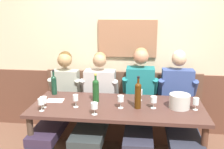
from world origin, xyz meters
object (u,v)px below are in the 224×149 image
Objects in this scene: person_right_seat at (180,108)px; wine_bottle_clear_water at (54,84)px; wine_glass_center_front at (154,100)px; wine_glass_by_bottle at (121,99)px; wine_bottle_amber_mid at (96,90)px; wine_bottle_green_tall at (138,95)px; person_center_left_seat at (59,103)px; wine_glass_left_end at (140,93)px; wine_glass_mid_right at (76,98)px; wall_bench at (122,118)px; wine_glass_mid_left at (94,106)px; dining_table at (117,112)px; person_center_right_seat at (139,103)px; ice_bucket at (180,101)px; person_left_seat at (96,105)px; wine_glass_near_bucket at (41,102)px; wine_glass_center_rear at (43,100)px; wine_glass_right_end at (196,102)px.

person_right_seat reaches higher than wine_bottle_clear_water.
wine_glass_by_bottle is at bearing -174.03° from wine_glass_center_front.
wine_bottle_amber_mid is 0.54m from wine_bottle_green_tall.
person_center_left_seat is 8.88× the size of wine_glass_center_front.
wine_glass_left_end is 0.93× the size of wine_glass_mid_right.
wall_bench is 1.14m from wine_glass_mid_left.
wine_glass_left_end reaches higher than wine_glass_mid_left.
dining_table is 5.35× the size of wine_bottle_green_tall.
wine_bottle_amber_mid is at bearing 98.11° from wine_glass_mid_left.
wine_bottle_amber_mid is at bearing 45.58° from wine_glass_mid_right.
wine_glass_center_front is 0.95× the size of wine_glass_by_bottle.
person_center_right_seat is 0.88m from wine_glass_mid_right.
wine_bottle_amber_mid is at bearing -115.13° from wall_bench.
ice_bucket is at bearing 5.58° from wine_glass_mid_right.
person_left_seat is at bearing 168.73° from wine_glass_left_end.
wine_glass_mid_right is at bearing -110.17° from person_left_seat.
wine_glass_by_bottle reaches higher than wine_glass_center_front.
wine_glass_center_front reaches higher than dining_table.
wine_bottle_amber_mid is (-0.99, 0.09, 0.07)m from ice_bucket.
wine_glass_near_bucket is (-0.83, -0.94, 0.57)m from wall_bench.
dining_table is 14.30× the size of wine_glass_left_end.
wine_bottle_green_tall is at bearing 4.43° from wine_glass_mid_right.
wine_bottle_clear_water reaches higher than wine_glass_mid_left.
dining_table is at bearing -158.44° from person_right_seat.
wine_glass_by_bottle is (-0.21, -0.42, 0.20)m from person_center_right_seat.
wine_bottle_amber_mid is at bearing 169.34° from wine_glass_center_front.
wine_glass_center_rear is at bearing -168.69° from dining_table.
person_center_right_seat is 0.76m from wine_glass_right_end.
wine_glass_mid_right is at bearing -156.84° from wine_glass_left_end.
wine_glass_left_end is at bearing 23.16° from wine_glass_mid_right.
wine_glass_left_end is at bearing -89.09° from person_center_right_seat.
wine_bottle_clear_water is 2.32× the size of wine_glass_near_bucket.
wine_glass_mid_right is (0.40, -0.41, -0.03)m from wine_bottle_clear_water.
person_center_right_seat is 9.27× the size of wine_glass_near_bucket.
wine_glass_by_bottle is (0.36, -0.40, 0.24)m from person_left_seat.
ice_bucket is (0.46, -0.34, 0.17)m from person_center_right_seat.
dining_table is 1.52× the size of person_center_right_seat.
wine_glass_by_bottle is at bearing -152.25° from person_right_seat.
person_left_seat is 3.57× the size of wine_bottle_amber_mid.
wine_glass_center_rear is at bearing -175.41° from wine_glass_right_end.
wine_glass_center_front is at bearing -25.79° from person_left_seat.
person_center_right_seat is 0.23m from wine_glass_left_end.
wine_glass_left_end is (0.26, -0.47, 0.56)m from wall_bench.
dining_table is at bearing -126.83° from person_center_right_seat.
wine_glass_left_end is 0.94× the size of wine_glass_by_bottle.
wine_bottle_amber_mid reaches higher than wine_glass_left_end.
person_center_right_seat is 0.64m from wine_bottle_amber_mid.
wine_glass_right_end is at bearing -10.58° from wine_bottle_clear_water.
person_center_right_seat reaches higher than wine_glass_mid_left.
person_center_right_seat is 9.39× the size of wine_glass_center_front.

